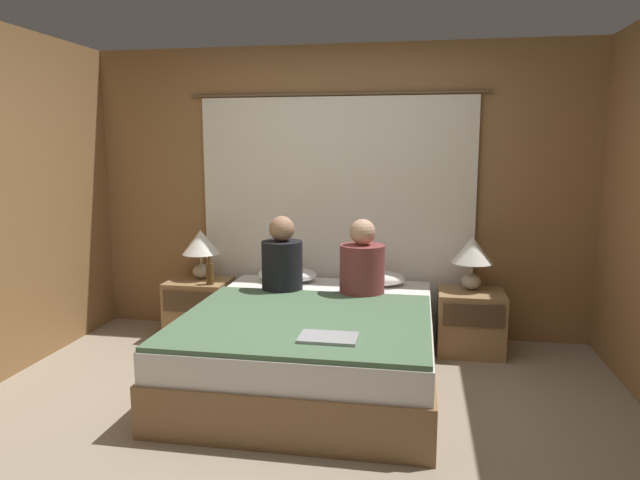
{
  "coord_description": "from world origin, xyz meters",
  "views": [
    {
      "loc": [
        0.72,
        -3.17,
        1.64
      ],
      "look_at": [
        0.0,
        0.93,
        0.96
      ],
      "focal_mm": 32.0,
      "sensor_mm": 36.0,
      "label": 1
    }
  ],
  "objects_px": {
    "bed": "(312,345)",
    "laptop_on_bed": "(328,338)",
    "lamp_left": "(201,246)",
    "beer_bottle_on_left_stand": "(210,273)",
    "nightstand_right": "(470,322)",
    "pillow_right": "(375,278)",
    "nightstand_left": "(200,308)",
    "person_left_in_bed": "(282,261)",
    "pillow_left": "(288,275)",
    "person_right_in_bed": "(362,265)",
    "lamp_right": "(472,254)"
  },
  "relations": [
    {
      "from": "bed",
      "to": "laptop_on_bed",
      "type": "distance_m",
      "value": 0.77
    },
    {
      "from": "lamp_left",
      "to": "beer_bottle_on_left_stand",
      "type": "height_order",
      "value": "lamp_left"
    },
    {
      "from": "lamp_left",
      "to": "beer_bottle_on_left_stand",
      "type": "xyz_separation_m",
      "value": [
        0.15,
        -0.2,
        -0.2
      ]
    },
    {
      "from": "nightstand_right",
      "to": "pillow_right",
      "type": "distance_m",
      "value": 0.84
    },
    {
      "from": "nightstand_left",
      "to": "person_left_in_bed",
      "type": "bearing_deg",
      "value": -20.13
    },
    {
      "from": "pillow_left",
      "to": "person_left_in_bed",
      "type": "height_order",
      "value": "person_left_in_bed"
    },
    {
      "from": "person_left_in_bed",
      "to": "laptop_on_bed",
      "type": "xyz_separation_m",
      "value": [
        0.55,
        -1.13,
        -0.21
      ]
    },
    {
      "from": "pillow_left",
      "to": "beer_bottle_on_left_stand",
      "type": "height_order",
      "value": "beer_bottle_on_left_stand"
    },
    {
      "from": "person_right_in_bed",
      "to": "beer_bottle_on_left_stand",
      "type": "distance_m",
      "value": 1.32
    },
    {
      "from": "nightstand_right",
      "to": "pillow_left",
      "type": "height_order",
      "value": "pillow_left"
    },
    {
      "from": "lamp_left",
      "to": "nightstand_left",
      "type": "bearing_deg",
      "value": -90.0
    },
    {
      "from": "person_right_in_bed",
      "to": "pillow_right",
      "type": "bearing_deg",
      "value": 78.95
    },
    {
      "from": "lamp_left",
      "to": "nightstand_right",
      "type": "bearing_deg",
      "value": -1.93
    },
    {
      "from": "person_left_in_bed",
      "to": "person_right_in_bed",
      "type": "bearing_deg",
      "value": 0.0
    },
    {
      "from": "nightstand_left",
      "to": "beer_bottle_on_left_stand",
      "type": "relative_size",
      "value": 2.17
    },
    {
      "from": "lamp_left",
      "to": "pillow_right",
      "type": "relative_size",
      "value": 0.85
    },
    {
      "from": "nightstand_left",
      "to": "pillow_left",
      "type": "distance_m",
      "value": 0.84
    },
    {
      "from": "lamp_right",
      "to": "pillow_right",
      "type": "relative_size",
      "value": 0.85
    },
    {
      "from": "lamp_left",
      "to": "beer_bottle_on_left_stand",
      "type": "distance_m",
      "value": 0.32
    },
    {
      "from": "lamp_left",
      "to": "person_right_in_bed",
      "type": "distance_m",
      "value": 1.5
    },
    {
      "from": "nightstand_left",
      "to": "lamp_left",
      "type": "xyz_separation_m",
      "value": [
        0.0,
        0.08,
        0.54
      ]
    },
    {
      "from": "nightstand_left",
      "to": "pillow_left",
      "type": "relative_size",
      "value": 1.02
    },
    {
      "from": "pillow_left",
      "to": "person_right_in_bed",
      "type": "xyz_separation_m",
      "value": [
        0.67,
        -0.36,
        0.18
      ]
    },
    {
      "from": "person_left_in_bed",
      "to": "laptop_on_bed",
      "type": "distance_m",
      "value": 1.28
    },
    {
      "from": "lamp_left",
      "to": "person_right_in_bed",
      "type": "height_order",
      "value": "person_right_in_bed"
    },
    {
      "from": "bed",
      "to": "person_left_in_bed",
      "type": "height_order",
      "value": "person_left_in_bed"
    },
    {
      "from": "nightstand_left",
      "to": "nightstand_right",
      "type": "height_order",
      "value": "same"
    },
    {
      "from": "nightstand_right",
      "to": "beer_bottle_on_left_stand",
      "type": "relative_size",
      "value": 2.17
    },
    {
      "from": "pillow_left",
      "to": "pillow_right",
      "type": "height_order",
      "value": "same"
    },
    {
      "from": "nightstand_left",
      "to": "laptop_on_bed",
      "type": "relative_size",
      "value": 1.53
    },
    {
      "from": "lamp_left",
      "to": "person_left_in_bed",
      "type": "relative_size",
      "value": 0.71
    },
    {
      "from": "pillow_right",
      "to": "person_right_in_bed",
      "type": "relative_size",
      "value": 0.85
    },
    {
      "from": "pillow_right",
      "to": "bed",
      "type": "bearing_deg",
      "value": -114.36
    },
    {
      "from": "pillow_left",
      "to": "laptop_on_bed",
      "type": "bearing_deg",
      "value": -68.37
    },
    {
      "from": "nightstand_right",
      "to": "lamp_left",
      "type": "bearing_deg",
      "value": 178.07
    },
    {
      "from": "bed",
      "to": "person_left_in_bed",
      "type": "distance_m",
      "value": 0.76
    },
    {
      "from": "pillow_right",
      "to": "nightstand_right",
      "type": "bearing_deg",
      "value": -4.19
    },
    {
      "from": "pillow_left",
      "to": "lamp_left",
      "type": "bearing_deg",
      "value": 178.51
    },
    {
      "from": "nightstand_right",
      "to": "lamp_right",
      "type": "relative_size",
      "value": 1.21
    },
    {
      "from": "nightstand_left",
      "to": "person_right_in_bed",
      "type": "bearing_deg",
      "value": -11.71
    },
    {
      "from": "bed",
      "to": "nightstand_left",
      "type": "distance_m",
      "value": 1.38
    },
    {
      "from": "nightstand_left",
      "to": "nightstand_right",
      "type": "relative_size",
      "value": 1.0
    },
    {
      "from": "bed",
      "to": "pillow_right",
      "type": "distance_m",
      "value": 0.95
    },
    {
      "from": "nightstand_left",
      "to": "person_left_in_bed",
      "type": "xyz_separation_m",
      "value": [
        0.82,
        -0.3,
        0.51
      ]
    },
    {
      "from": "nightstand_left",
      "to": "person_right_in_bed",
      "type": "xyz_separation_m",
      "value": [
        1.45,
        -0.3,
        0.5
      ]
    },
    {
      "from": "beer_bottle_on_left_stand",
      "to": "lamp_left",
      "type": "bearing_deg",
      "value": 127.18
    },
    {
      "from": "nightstand_left",
      "to": "person_right_in_bed",
      "type": "height_order",
      "value": "person_right_in_bed"
    },
    {
      "from": "bed",
      "to": "nightstand_right",
      "type": "relative_size",
      "value": 3.95
    },
    {
      "from": "nightstand_left",
      "to": "person_left_in_bed",
      "type": "height_order",
      "value": "person_left_in_bed"
    },
    {
      "from": "lamp_left",
      "to": "lamp_right",
      "type": "xyz_separation_m",
      "value": [
        2.3,
        0.0,
        0.0
      ]
    }
  ]
}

